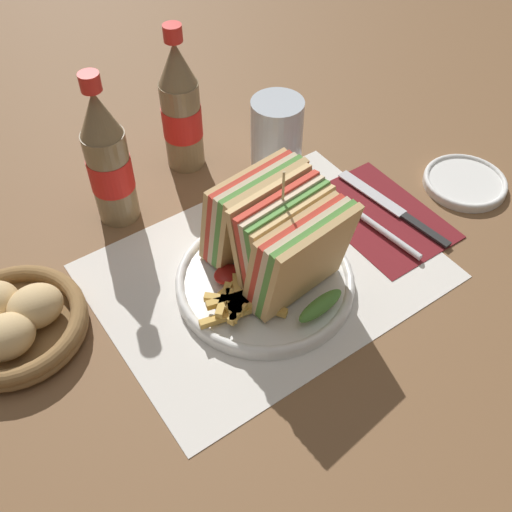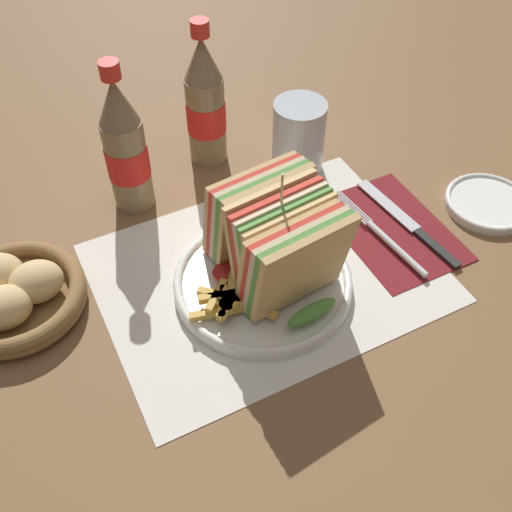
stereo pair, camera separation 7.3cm
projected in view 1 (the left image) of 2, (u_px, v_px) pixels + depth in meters
name	position (u px, v px, depth m)	size (l,w,h in m)	color
ground_plane	(279.00, 274.00, 0.79)	(4.00, 4.00, 0.00)	brown
placemat	(266.00, 271.00, 0.80)	(0.44, 0.33, 0.00)	silver
plate_main	(265.00, 281.00, 0.77)	(0.23, 0.23, 0.02)	white
club_sandwich	(280.00, 238.00, 0.73)	(0.14, 0.19, 0.17)	tan
fries_pile	(238.00, 300.00, 0.73)	(0.11, 0.09, 0.02)	gold
ketchup_blob	(228.00, 274.00, 0.76)	(0.04, 0.03, 0.01)	maroon
napkin	(379.00, 216.00, 0.87)	(0.14, 0.20, 0.00)	maroon
fork	(377.00, 227.00, 0.84)	(0.03, 0.19, 0.01)	silver
knife	(394.00, 208.00, 0.87)	(0.03, 0.20, 0.00)	black
coke_bottle_near	(108.00, 161.00, 0.80)	(0.06, 0.06, 0.23)	#7A6647
coke_bottle_far	(181.00, 109.00, 0.88)	(0.06, 0.06, 0.23)	#7A6647
glass_near	(277.00, 139.00, 0.91)	(0.08, 0.08, 0.11)	silver
bread_basket	(13.00, 323.00, 0.71)	(0.18, 0.18, 0.06)	olive
side_saucer	(465.00, 182.00, 0.91)	(0.13, 0.13, 0.01)	white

